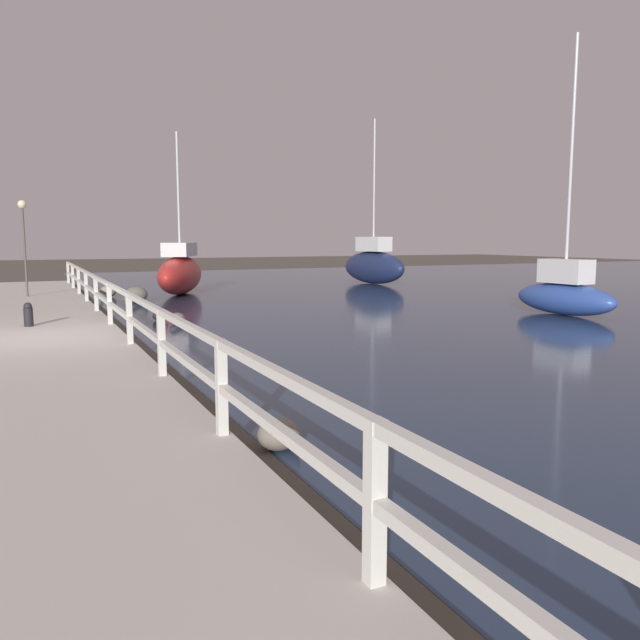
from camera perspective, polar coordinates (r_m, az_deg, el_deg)
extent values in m
plane|color=#4C473D|center=(13.29, -24.55, -2.64)|extent=(120.00, 120.00, 0.00)
cube|color=beige|center=(13.27, -24.58, -2.08)|extent=(3.34, 36.00, 0.26)
cube|color=silver|center=(3.55, 5.04, -16.28)|extent=(0.10, 0.10, 0.94)
cube|color=silver|center=(6.15, -9.00, -6.11)|extent=(0.10, 0.10, 0.94)
cube|color=silver|center=(8.97, -14.30, -2.00)|extent=(0.10, 0.10, 0.94)
cube|color=silver|center=(11.84, -17.03, 0.14)|extent=(0.10, 0.10, 0.94)
cube|color=silver|center=(14.75, -18.69, 1.44)|extent=(0.10, 0.10, 0.94)
cube|color=silver|center=(17.67, -19.81, 2.31)|extent=(0.10, 0.10, 0.94)
cube|color=silver|center=(20.59, -20.60, 2.94)|extent=(0.10, 0.10, 0.94)
cube|color=silver|center=(23.53, -21.21, 3.40)|extent=(0.10, 0.10, 0.94)
cube|color=silver|center=(26.46, -21.67, 3.77)|extent=(0.10, 0.10, 0.94)
cube|color=silver|center=(29.40, -22.05, 4.06)|extent=(0.10, 0.10, 0.94)
cube|color=silver|center=(13.26, -18.03, 2.71)|extent=(0.09, 32.50, 0.08)
cube|color=silver|center=(13.29, -17.95, 0.86)|extent=(0.09, 32.50, 0.08)
ellipsoid|color=#666056|center=(22.28, -17.02, 1.86)|extent=(0.38, 0.34, 0.29)
ellipsoid|color=#666056|center=(22.25, -16.45, 2.24)|extent=(0.76, 0.68, 0.57)
ellipsoid|color=#666056|center=(16.26, -12.95, 0.11)|extent=(0.41, 0.37, 0.31)
ellipsoid|color=slate|center=(6.53, -3.80, -10.37)|extent=(0.45, 0.40, 0.34)
ellipsoid|color=gray|center=(17.17, -14.43, 0.46)|extent=(0.42, 0.38, 0.32)
ellipsoid|color=gray|center=(24.72, -18.82, 2.49)|extent=(0.59, 0.53, 0.44)
cylinder|color=black|center=(15.09, -25.10, 0.24)|extent=(0.20, 0.20, 0.41)
sphere|color=black|center=(15.06, -25.15, 1.14)|extent=(0.18, 0.18, 0.18)
cylinder|color=#514C47|center=(23.07, -25.37, 5.57)|extent=(0.07, 0.07, 2.90)
sphere|color=beige|center=(23.09, -25.59, 9.51)|extent=(0.28, 0.28, 0.28)
ellipsoid|color=#2D4C9E|center=(19.20, 21.43, 1.80)|extent=(1.17, 3.44, 0.91)
cube|color=silver|center=(19.14, 21.54, 4.18)|extent=(0.78, 1.48, 0.68)
cylinder|color=silver|center=(19.25, 21.98, 13.33)|extent=(0.09, 0.09, 6.82)
ellipsoid|color=#192347|center=(30.66, 4.89, 4.80)|extent=(1.58, 4.82, 1.58)
cube|color=silver|center=(30.63, 4.91, 6.93)|extent=(0.99, 2.01, 0.70)
cylinder|color=silver|center=(30.74, 4.97, 12.12)|extent=(0.09, 0.09, 6.26)
ellipsoid|color=red|center=(25.35, -12.63, 4.03)|extent=(3.45, 5.51, 1.50)
cube|color=silver|center=(25.32, -12.70, 6.31)|extent=(1.86, 2.61, 0.53)
cylinder|color=silver|center=(25.38, -12.83, 11.12)|extent=(0.09, 0.09, 4.78)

